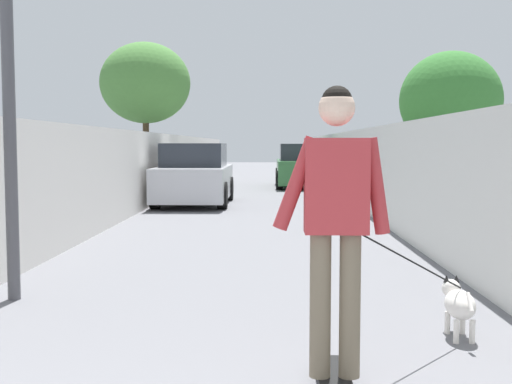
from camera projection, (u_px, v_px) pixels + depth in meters
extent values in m
plane|color=slate|center=(253.00, 208.00, 15.19)|extent=(80.00, 80.00, 0.00)
cube|color=silver|center=(122.00, 174.00, 13.19)|extent=(48.00, 0.30, 1.81)
cube|color=silver|center=(381.00, 173.00, 13.07)|extent=(48.00, 0.30, 1.87)
cylinder|color=#473523|center=(146.00, 152.00, 20.16)|extent=(0.20, 0.20, 2.59)
ellipsoid|color=#4C843D|center=(145.00, 83.00, 20.00)|extent=(2.80, 2.80, 2.51)
cylinder|color=#473523|center=(449.00, 172.00, 14.04)|extent=(0.31, 0.31, 1.81)
ellipsoid|color=#387A33|center=(450.00, 100.00, 13.92)|extent=(2.18, 2.18, 2.12)
cylinder|color=#4C4C51|center=(9.00, 94.00, 6.12)|extent=(0.12, 0.12, 3.98)
cube|color=black|center=(334.00, 378.00, 3.95)|extent=(0.80, 0.21, 0.02)
cylinder|color=beige|center=(320.00, 369.00, 4.23)|extent=(0.06, 0.03, 0.06)
cylinder|color=beige|center=(341.00, 369.00, 4.23)|extent=(0.06, 0.03, 0.06)
cylinder|color=#726651|center=(320.00, 305.00, 3.92)|extent=(0.13, 0.13, 0.89)
cylinder|color=#726651|center=(350.00, 305.00, 3.91)|extent=(0.13, 0.13, 0.89)
cube|color=#B23338|center=(336.00, 186.00, 3.86)|extent=(0.22, 0.38, 0.57)
cylinder|color=#B23338|center=(296.00, 183.00, 3.87)|extent=(0.09, 0.28, 0.58)
cylinder|color=#B23338|center=(376.00, 186.00, 3.85)|extent=(0.09, 0.18, 0.59)
sphere|color=beige|center=(337.00, 108.00, 3.83)|extent=(0.22, 0.22, 0.22)
sphere|color=black|center=(337.00, 101.00, 3.82)|extent=(0.19, 0.19, 0.19)
ellipsoid|color=white|center=(460.00, 305.00, 4.98)|extent=(0.39, 0.22, 0.22)
sphere|color=white|center=(451.00, 288.00, 5.23)|extent=(0.15, 0.15, 0.15)
cone|color=black|center=(446.00, 279.00, 5.22)|extent=(0.05, 0.05, 0.06)
cone|color=black|center=(456.00, 279.00, 5.22)|extent=(0.05, 0.05, 0.06)
cylinder|color=white|center=(447.00, 323.00, 5.12)|extent=(0.04, 0.04, 0.18)
cylinder|color=white|center=(463.00, 323.00, 5.11)|extent=(0.04, 0.04, 0.18)
cylinder|color=white|center=(456.00, 332.00, 4.87)|extent=(0.04, 0.04, 0.18)
cylinder|color=white|center=(472.00, 332.00, 4.86)|extent=(0.04, 0.04, 0.18)
cylinder|color=white|center=(470.00, 302.00, 4.73)|extent=(0.13, 0.03, 0.13)
cylinder|color=black|center=(406.00, 258.00, 4.42)|extent=(1.08, 1.09, 0.66)
cube|color=silver|center=(195.00, 182.00, 16.22)|extent=(3.87, 1.70, 0.80)
cube|color=#262B33|center=(194.00, 155.00, 16.17)|extent=(2.01, 1.50, 0.60)
cylinder|color=black|center=(171.00, 188.00, 17.45)|extent=(0.64, 0.22, 0.64)
cylinder|color=black|center=(229.00, 189.00, 17.42)|extent=(0.64, 0.22, 0.64)
cylinder|color=black|center=(155.00, 195.00, 15.06)|extent=(0.64, 0.22, 0.64)
cylinder|color=black|center=(222.00, 195.00, 15.02)|extent=(0.64, 0.22, 0.64)
cube|color=#336B38|center=(301.00, 171.00, 22.82)|extent=(4.07, 1.70, 0.80)
cube|color=#262B33|center=(301.00, 152.00, 22.77)|extent=(2.12, 1.50, 0.60)
cylinder|color=black|center=(279.00, 176.00, 24.11)|extent=(0.64, 0.22, 0.64)
cylinder|color=black|center=(321.00, 176.00, 24.08)|extent=(0.64, 0.22, 0.64)
cylinder|color=black|center=(280.00, 180.00, 21.59)|extent=(0.64, 0.22, 0.64)
cylinder|color=black|center=(327.00, 180.00, 21.56)|extent=(0.64, 0.22, 0.64)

